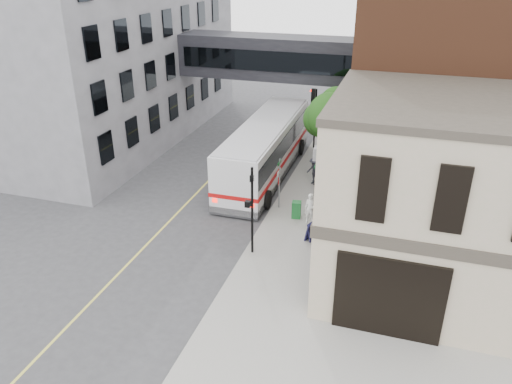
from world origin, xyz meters
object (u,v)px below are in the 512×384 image
Objects in this scene: pedestrian_b at (328,178)px; newspaper_box at (296,210)px; pedestrian_c at (314,171)px; sandwich_board at (311,231)px; pedestrian_a at (310,209)px; bus at (266,147)px.

pedestrian_b reaches higher than newspaper_box.
pedestrian_b reaches higher than pedestrian_c.
pedestrian_c is 6.91m from sandwich_board.
pedestrian_c is (-0.81, 5.03, 0.04)m from pedestrian_a.
pedestrian_b is 1.99× the size of newspaper_box.
sandwich_board is at bearing -58.80° from bus.
sandwich_board is at bearing -100.70° from pedestrian_b.
bus is 7.31× the size of pedestrian_c.
pedestrian_c is at bearing 97.92° from pedestrian_a.
sandwich_board is (4.63, -7.65, -1.33)m from bus.
pedestrian_b is at bearing 66.74° from newspaper_box.
pedestrian_a is at bearing -30.11° from newspaper_box.
pedestrian_b reaches higher than pedestrian_a.
newspaper_box is (-0.03, -4.68, -0.41)m from pedestrian_c.
pedestrian_b is 5.83m from sandwich_board.
newspaper_box is (-0.84, 0.35, -0.37)m from pedestrian_a.
bus is 6.78× the size of pedestrian_b.
sandwich_board is (0.40, -1.76, -0.36)m from pedestrian_a.
pedestrian_c is at bearing -14.05° from bus.
bus is at bearing 114.13° from newspaper_box.
pedestrian_b is (4.45, -1.85, -0.85)m from bus.
pedestrian_a is 5.10m from pedestrian_c.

